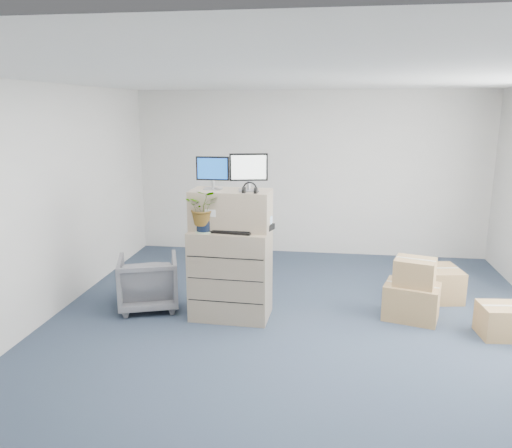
% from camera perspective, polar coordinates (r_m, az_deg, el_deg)
% --- Properties ---
extents(ground, '(7.00, 7.00, 0.00)m').
position_cam_1_polar(ground, '(5.66, 4.46, -13.23)').
color(ground, '#252F43').
rests_on(ground, ground).
extents(wall_back, '(6.00, 0.02, 2.80)m').
position_cam_1_polar(wall_back, '(8.64, 6.13, 5.75)').
color(wall_back, silver).
rests_on(wall_back, ground).
extents(filing_cabinet_lower, '(0.96, 0.61, 1.09)m').
position_cam_1_polar(filing_cabinet_lower, '(6.08, -2.90, -5.69)').
color(filing_cabinet_lower, tan).
rests_on(filing_cabinet_lower, ground).
extents(filing_cabinet_upper, '(0.96, 0.51, 0.47)m').
position_cam_1_polar(filing_cabinet_upper, '(5.92, -2.88, 1.65)').
color(filing_cabinet_upper, tan).
rests_on(filing_cabinet_upper, filing_cabinet_lower).
extents(monitor_left, '(0.39, 0.15, 0.39)m').
position_cam_1_polar(monitor_left, '(5.92, -4.98, 6.05)').
color(monitor_left, '#99999E').
rests_on(monitor_left, filing_cabinet_upper).
extents(monitor_right, '(0.44, 0.21, 0.44)m').
position_cam_1_polar(monitor_right, '(5.77, -0.85, 6.18)').
color(monitor_right, '#99999E').
rests_on(monitor_right, filing_cabinet_upper).
extents(headphones, '(0.17, 0.03, 0.17)m').
position_cam_1_polar(headphones, '(5.67, -0.71, 4.02)').
color(headphones, black).
rests_on(headphones, filing_cabinet_upper).
extents(keyboard, '(0.52, 0.28, 0.03)m').
position_cam_1_polar(keyboard, '(5.80, -2.80, -0.84)').
color(keyboard, black).
rests_on(keyboard, filing_cabinet_lower).
extents(mouse, '(0.10, 0.07, 0.03)m').
position_cam_1_polar(mouse, '(5.74, -0.22, -0.94)').
color(mouse, silver).
rests_on(mouse, filing_cabinet_lower).
extents(water_bottle, '(0.08, 0.08, 0.27)m').
position_cam_1_polar(water_bottle, '(5.90, -2.10, 0.62)').
color(water_bottle, '#93969B').
rests_on(water_bottle, filing_cabinet_lower).
extents(phone_dock, '(0.06, 0.05, 0.13)m').
position_cam_1_polar(phone_dock, '(5.93, -3.34, -0.22)').
color(phone_dock, silver).
rests_on(phone_dock, filing_cabinet_lower).
extents(external_drive, '(0.27, 0.23, 0.07)m').
position_cam_1_polar(external_drive, '(5.93, 0.84, -0.30)').
color(external_drive, black).
rests_on(external_drive, filing_cabinet_lower).
extents(tissue_box, '(0.26, 0.17, 0.09)m').
position_cam_1_polar(tissue_box, '(5.93, 0.61, 0.49)').
color(tissue_box, '#3E81D5').
rests_on(tissue_box, external_drive).
extents(potted_plant, '(0.38, 0.42, 0.41)m').
position_cam_1_polar(potted_plant, '(5.79, -6.03, 1.32)').
color(potted_plant, '#90AE8C').
rests_on(potted_plant, filing_cabinet_lower).
extents(office_chair, '(0.90, 0.87, 0.74)m').
position_cam_1_polar(office_chair, '(6.54, -12.21, -6.22)').
color(office_chair, '#58585D').
rests_on(office_chair, ground).
extents(cardboard_boxes, '(1.58, 1.64, 0.76)m').
position_cam_1_polar(cardboard_boxes, '(6.64, 19.85, -7.47)').
color(cardboard_boxes, olive).
rests_on(cardboard_boxes, ground).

